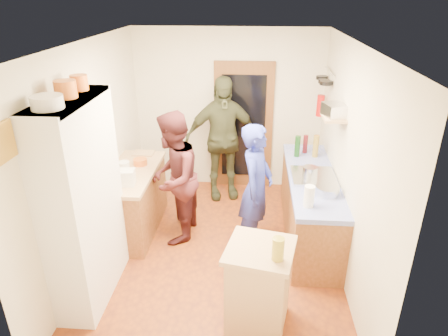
# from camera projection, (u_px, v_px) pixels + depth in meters

# --- Properties ---
(floor) EXTENTS (3.00, 4.00, 0.02)m
(floor) POSITION_uv_depth(u_px,v_px,m) (218.00, 252.00, 5.18)
(floor) COLOR #8E3F10
(floor) RESTS_ON ground
(ceiling) EXTENTS (3.00, 4.00, 0.02)m
(ceiling) POSITION_uv_depth(u_px,v_px,m) (216.00, 42.00, 4.10)
(ceiling) COLOR silver
(ceiling) RESTS_ON ground
(wall_back) EXTENTS (3.00, 0.02, 2.60)m
(wall_back) POSITION_uv_depth(u_px,v_px,m) (228.00, 111.00, 6.47)
(wall_back) COLOR beige
(wall_back) RESTS_ON ground
(wall_front) EXTENTS (3.00, 0.02, 2.60)m
(wall_front) POSITION_uv_depth(u_px,v_px,m) (190.00, 270.00, 2.82)
(wall_front) COLOR beige
(wall_front) RESTS_ON ground
(wall_left) EXTENTS (0.02, 4.00, 2.60)m
(wall_left) POSITION_uv_depth(u_px,v_px,m) (91.00, 155.00, 4.75)
(wall_left) COLOR beige
(wall_left) RESTS_ON ground
(wall_right) EXTENTS (0.02, 4.00, 2.60)m
(wall_right) POSITION_uv_depth(u_px,v_px,m) (349.00, 163.00, 4.54)
(wall_right) COLOR beige
(wall_right) RESTS_ON ground
(door_frame) EXTENTS (0.95, 0.06, 2.10)m
(door_frame) POSITION_uv_depth(u_px,v_px,m) (243.00, 127.00, 6.52)
(door_frame) COLOR brown
(door_frame) RESTS_ON ground
(door_glass) EXTENTS (0.70, 0.02, 1.70)m
(door_glass) POSITION_uv_depth(u_px,v_px,m) (243.00, 127.00, 6.49)
(door_glass) COLOR black
(door_glass) RESTS_ON door_frame
(hutch_body) EXTENTS (0.40, 1.20, 2.20)m
(hutch_body) POSITION_uv_depth(u_px,v_px,m) (84.00, 204.00, 4.09)
(hutch_body) COLOR white
(hutch_body) RESTS_ON ground
(hutch_top_shelf) EXTENTS (0.40, 1.14, 0.04)m
(hutch_top_shelf) POSITION_uv_depth(u_px,v_px,m) (67.00, 100.00, 3.65)
(hutch_top_shelf) COLOR white
(hutch_top_shelf) RESTS_ON hutch_body
(plate_stack) EXTENTS (0.27, 0.27, 0.11)m
(plate_stack) POSITION_uv_depth(u_px,v_px,m) (47.00, 102.00, 3.30)
(plate_stack) COLOR white
(plate_stack) RESTS_ON hutch_top_shelf
(orange_pot_a) EXTENTS (0.20, 0.20, 0.16)m
(orange_pot_a) POSITION_uv_depth(u_px,v_px,m) (65.00, 89.00, 3.62)
(orange_pot_a) COLOR orange
(orange_pot_a) RESTS_ON hutch_top_shelf
(orange_pot_b) EXTENTS (0.17, 0.17, 0.15)m
(orange_pot_b) POSITION_uv_depth(u_px,v_px,m) (79.00, 83.00, 3.89)
(orange_pot_b) COLOR orange
(orange_pot_b) RESTS_ON hutch_top_shelf
(left_counter_base) EXTENTS (0.60, 1.40, 0.85)m
(left_counter_base) POSITION_uv_depth(u_px,v_px,m) (134.00, 202.00, 5.50)
(left_counter_base) COLOR #965933
(left_counter_base) RESTS_ON ground
(left_counter_top) EXTENTS (0.64, 1.44, 0.05)m
(left_counter_top) POSITION_uv_depth(u_px,v_px,m) (131.00, 172.00, 5.31)
(left_counter_top) COLOR tan
(left_counter_top) RESTS_ON left_counter_base
(toaster) EXTENTS (0.28, 0.20, 0.19)m
(toaster) POSITION_uv_depth(u_px,v_px,m) (124.00, 178.00, 4.89)
(toaster) COLOR white
(toaster) RESTS_ON left_counter_top
(kettle) EXTENTS (0.15, 0.15, 0.17)m
(kettle) POSITION_uv_depth(u_px,v_px,m) (124.00, 168.00, 5.19)
(kettle) COLOR white
(kettle) RESTS_ON left_counter_top
(orange_bowl) EXTENTS (0.23, 0.23, 0.08)m
(orange_bowl) POSITION_uv_depth(u_px,v_px,m) (140.00, 162.00, 5.47)
(orange_bowl) COLOR orange
(orange_bowl) RESTS_ON left_counter_top
(chopping_board) EXTENTS (0.30, 0.22, 0.02)m
(chopping_board) POSITION_uv_depth(u_px,v_px,m) (143.00, 153.00, 5.84)
(chopping_board) COLOR tan
(chopping_board) RESTS_ON left_counter_top
(right_counter_base) EXTENTS (0.60, 2.20, 0.84)m
(right_counter_base) POSITION_uv_depth(u_px,v_px,m) (309.00, 207.00, 5.38)
(right_counter_base) COLOR #965933
(right_counter_base) RESTS_ON ground
(right_counter_top) EXTENTS (0.62, 2.22, 0.06)m
(right_counter_top) POSITION_uv_depth(u_px,v_px,m) (312.00, 177.00, 5.19)
(right_counter_top) COLOR #1327BF
(right_counter_top) RESTS_ON right_counter_base
(hob) EXTENTS (0.55, 0.58, 0.04)m
(hob) POSITION_uv_depth(u_px,v_px,m) (313.00, 176.00, 5.10)
(hob) COLOR silver
(hob) RESTS_ON right_counter_top
(pot_on_hob) EXTENTS (0.18, 0.18, 0.12)m
(pot_on_hob) POSITION_uv_depth(u_px,v_px,m) (310.00, 171.00, 5.05)
(pot_on_hob) COLOR silver
(pot_on_hob) RESTS_ON hob
(bottle_a) EXTENTS (0.09, 0.09, 0.31)m
(bottle_a) POSITION_uv_depth(u_px,v_px,m) (297.00, 146.00, 5.70)
(bottle_a) COLOR #143F14
(bottle_a) RESTS_ON right_counter_top
(bottle_b) EXTENTS (0.08, 0.08, 0.27)m
(bottle_b) POSITION_uv_depth(u_px,v_px,m) (305.00, 144.00, 5.83)
(bottle_b) COLOR #591419
(bottle_b) RESTS_ON right_counter_top
(bottle_c) EXTENTS (0.09, 0.09, 0.32)m
(bottle_c) POSITION_uv_depth(u_px,v_px,m) (316.00, 146.00, 5.68)
(bottle_c) COLOR olive
(bottle_c) RESTS_ON right_counter_top
(paper_towel) EXTENTS (0.13, 0.13, 0.25)m
(paper_towel) POSITION_uv_depth(u_px,v_px,m) (309.00, 196.00, 4.39)
(paper_towel) COLOR white
(paper_towel) RESTS_ON right_counter_top
(mixing_bowl) EXTENTS (0.33, 0.33, 0.11)m
(mixing_bowl) POSITION_uv_depth(u_px,v_px,m) (327.00, 191.00, 4.67)
(mixing_bowl) COLOR silver
(mixing_bowl) RESTS_ON right_counter_top
(island_base) EXTENTS (0.65, 0.65, 0.86)m
(island_base) POSITION_uv_depth(u_px,v_px,m) (258.00, 288.00, 3.91)
(island_base) COLOR tan
(island_base) RESTS_ON ground
(island_top) EXTENTS (0.73, 0.73, 0.05)m
(island_top) POSITION_uv_depth(u_px,v_px,m) (260.00, 250.00, 3.72)
(island_top) COLOR tan
(island_top) RESTS_ON island_base
(cutting_board) EXTENTS (0.40, 0.35, 0.02)m
(cutting_board) POSITION_uv_depth(u_px,v_px,m) (256.00, 245.00, 3.78)
(cutting_board) COLOR white
(cutting_board) RESTS_ON island_top
(oil_jar) EXTENTS (0.13, 0.13, 0.22)m
(oil_jar) POSITION_uv_depth(u_px,v_px,m) (278.00, 249.00, 3.52)
(oil_jar) COLOR #AD9E2D
(oil_jar) RESTS_ON island_top
(pan_rail) EXTENTS (0.02, 0.65, 0.02)m
(pan_rail) POSITION_uv_depth(u_px,v_px,m) (330.00, 71.00, 5.62)
(pan_rail) COLOR silver
(pan_rail) RESTS_ON wall_right
(pan_hang_a) EXTENTS (0.18, 0.18, 0.05)m
(pan_hang_a) POSITION_uv_depth(u_px,v_px,m) (326.00, 83.00, 5.52)
(pan_hang_a) COLOR black
(pan_hang_a) RESTS_ON pan_rail
(pan_hang_b) EXTENTS (0.16, 0.16, 0.05)m
(pan_hang_b) POSITION_uv_depth(u_px,v_px,m) (324.00, 81.00, 5.71)
(pan_hang_b) COLOR black
(pan_hang_b) RESTS_ON pan_rail
(pan_hang_c) EXTENTS (0.17, 0.17, 0.05)m
(pan_hang_c) POSITION_uv_depth(u_px,v_px,m) (322.00, 78.00, 5.88)
(pan_hang_c) COLOR black
(pan_hang_c) RESTS_ON pan_rail
(wall_shelf) EXTENTS (0.26, 0.42, 0.03)m
(wall_shelf) POSITION_uv_depth(u_px,v_px,m) (333.00, 117.00, 4.79)
(wall_shelf) COLOR tan
(wall_shelf) RESTS_ON wall_right
(radio) EXTENTS (0.29, 0.35, 0.15)m
(radio) POSITION_uv_depth(u_px,v_px,m) (334.00, 110.00, 4.76)
(radio) COLOR silver
(radio) RESTS_ON wall_shelf
(ext_bracket) EXTENTS (0.06, 0.10, 0.04)m
(ext_bracket) POSITION_uv_depth(u_px,v_px,m) (324.00, 109.00, 6.02)
(ext_bracket) COLOR black
(ext_bracket) RESTS_ON wall_right
(fire_extinguisher) EXTENTS (0.11, 0.11, 0.32)m
(fire_extinguisher) POSITION_uv_depth(u_px,v_px,m) (320.00, 106.00, 6.01)
(fire_extinguisher) COLOR red
(fire_extinguisher) RESTS_ON wall_right
(picture_frame) EXTENTS (0.03, 0.25, 0.30)m
(picture_frame) POSITION_uv_depth(u_px,v_px,m) (3.00, 142.00, 3.03)
(picture_frame) COLOR gold
(picture_frame) RESTS_ON wall_left
(person_hob) EXTENTS (0.56, 0.70, 1.67)m
(person_hob) POSITION_uv_depth(u_px,v_px,m) (258.00, 189.00, 4.96)
(person_hob) COLOR #2934A4
(person_hob) RESTS_ON ground
(person_left) EXTENTS (0.73, 0.90, 1.76)m
(person_left) POSITION_uv_depth(u_px,v_px,m) (177.00, 177.00, 5.17)
(person_left) COLOR #42191B
(person_left) RESTS_ON ground
(person_back) EXTENTS (1.23, 0.76, 1.96)m
(person_back) POSITION_uv_depth(u_px,v_px,m) (223.00, 139.00, 6.19)
(person_back) COLOR #363923
(person_back) RESTS_ON ground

